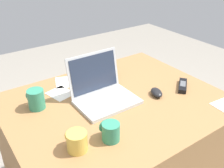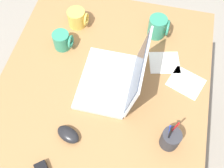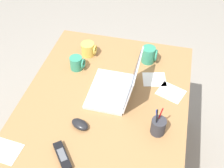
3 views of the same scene
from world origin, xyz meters
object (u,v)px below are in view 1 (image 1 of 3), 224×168
Objects in this scene: laptop at (103,92)px; coffee_mug_tall at (110,131)px; computer_mouse at (156,92)px; coffee_mug_white at (36,99)px; coffee_mug_spare at (77,141)px; cordless_phone at (183,86)px; pen_holder at (108,66)px.

coffee_mug_tall is at bearing -117.25° from laptop.
laptop is 0.31m from computer_mouse.
laptop reaches higher than coffee_mug_white.
cordless_phone is at bearing 7.81° from coffee_mug_spare.
computer_mouse is 1.00× the size of coffee_mug_spare.
coffee_mug_white is 0.84m from cordless_phone.
coffee_mug_white is 0.46m from coffee_mug_tall.
cordless_phone is (0.79, -0.29, -0.04)m from coffee_mug_white.
coffee_mug_tall is at bearing -67.68° from coffee_mug_white.
coffee_mug_white is at bearing 157.48° from laptop.
computer_mouse is (0.27, -0.13, -0.03)m from laptop.
coffee_mug_spare is (-0.57, -0.13, 0.03)m from computer_mouse.
cordless_phone is (0.61, 0.13, -0.03)m from coffee_mug_tall.
coffee_mug_white is 1.06× the size of coffee_mug_spare.
coffee_mug_white reaches higher than coffee_mug_spare.
laptop is at bearing 177.02° from computer_mouse.
cordless_phone is at bearing -20.22° from coffee_mug_white.
pen_holder reaches higher than cordless_phone.
coffee_mug_tall is 0.63m from cordless_phone.
coffee_mug_spare is (0.02, -0.39, -0.01)m from coffee_mug_white.
coffee_mug_white is at bearing 178.70° from computer_mouse.
coffee_mug_white is 0.39m from coffee_mug_spare.
coffee_mug_tall is 0.66m from pen_holder.
computer_mouse is 0.67× the size of cordless_phone.
coffee_mug_white reaches higher than coffee_mug_tall.
coffee_mug_white is at bearing 112.32° from coffee_mug_tall.
coffee_mug_tall is at bearing -10.90° from coffee_mug_spare.
coffee_mug_spare is at bearing -86.39° from coffee_mug_white.
coffee_mug_tall is 0.91× the size of coffee_mug_spare.
laptop is at bearing 41.19° from coffee_mug_spare.
coffee_mug_spare is 0.67× the size of cordless_phone.
computer_mouse is 0.56× the size of pen_holder.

